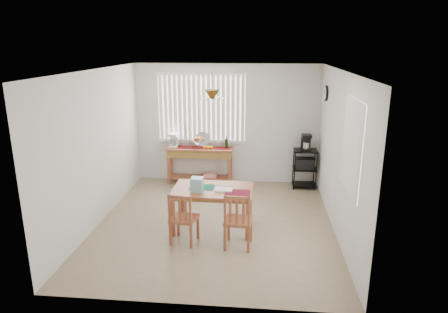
# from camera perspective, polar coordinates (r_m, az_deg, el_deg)

# --- Properties ---
(ground) EXTENTS (4.00, 4.50, 0.01)m
(ground) POSITION_cam_1_polar(r_m,az_deg,el_deg) (7.02, -1.25, -9.53)
(ground) COLOR gray
(room_shell) EXTENTS (4.20, 4.70, 2.70)m
(room_shell) POSITION_cam_1_polar(r_m,az_deg,el_deg) (6.49, -1.30, 4.19)
(room_shell) COLOR silver
(room_shell) RESTS_ON ground
(sideboard) EXTENTS (1.44, 0.40, 0.81)m
(sideboard) POSITION_cam_1_polar(r_m,az_deg,el_deg) (8.76, -3.43, -0.04)
(sideboard) COLOR #9F5235
(sideboard) RESTS_ON ground
(sideboard_items) EXTENTS (1.37, 0.34, 0.62)m
(sideboard_items) POSITION_cam_1_polar(r_m,az_deg,el_deg) (8.72, -4.97, 2.11)
(sideboard_items) COLOR #650D0E
(sideboard_items) RESTS_ON sideboard
(wire_cart) EXTENTS (0.49, 0.39, 0.84)m
(wire_cart) POSITION_cam_1_polar(r_m,az_deg,el_deg) (8.69, 11.46, -1.18)
(wire_cart) COLOR black
(wire_cart) RESTS_ON ground
(cart_items) EXTENTS (0.20, 0.24, 0.34)m
(cart_items) POSITION_cam_1_polar(r_m,az_deg,el_deg) (8.57, 11.64, 1.98)
(cart_items) COLOR black
(cart_items) RESTS_ON wire_cart
(dining_table) EXTENTS (1.33, 0.87, 0.70)m
(dining_table) POSITION_cam_1_polar(r_m,az_deg,el_deg) (6.61, -1.61, -5.26)
(dining_table) COLOR #9F5235
(dining_table) RESTS_ON ground
(table_items) EXTENTS (1.01, 0.49, 0.23)m
(table_items) POSITION_cam_1_polar(r_m,az_deg,el_deg) (6.46, -2.89, -4.20)
(table_items) COLOR #126954
(table_items) RESTS_ON dining_table
(chair_left) EXTENTS (0.44, 0.44, 0.84)m
(chair_left) POSITION_cam_1_polar(r_m,az_deg,el_deg) (6.23, -5.85, -8.81)
(chair_left) COLOR #9F5235
(chair_left) RESTS_ON ground
(chair_right) EXTENTS (0.44, 0.44, 0.89)m
(chair_right) POSITION_cam_1_polar(r_m,az_deg,el_deg) (6.07, 2.01, -9.20)
(chair_right) COLOR #9F5235
(chair_right) RESTS_ON ground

